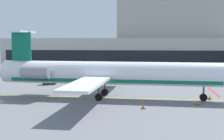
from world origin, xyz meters
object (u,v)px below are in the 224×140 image
Objects in this scene: fuel_tank at (74,67)px; regional_jet at (109,73)px; baggage_tug at (51,79)px; pushback_tractor at (122,71)px.

regional_jet is at bearing -67.49° from fuel_tank.
baggage_tug is at bearing 133.71° from regional_jet.
fuel_tank is at bearing 112.51° from regional_jet.
regional_jet is 9.62× the size of baggage_tug.
regional_jet is at bearing -46.29° from baggage_tug.
fuel_tank reaches higher than pushback_tractor.
baggage_tug is 1.08× the size of pushback_tractor.
regional_jet reaches higher than pushback_tractor.
baggage_tug is 14.59m from fuel_tank.
regional_jet is 16.64m from baggage_tug.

